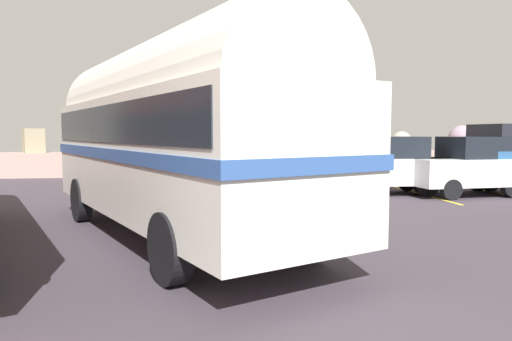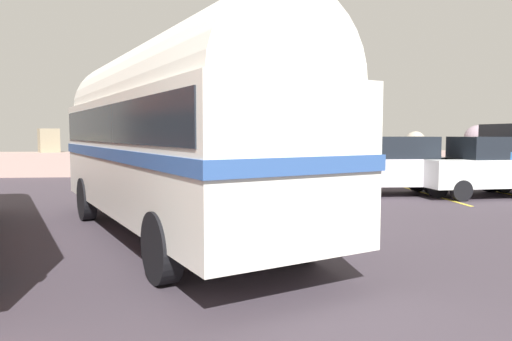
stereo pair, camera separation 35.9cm
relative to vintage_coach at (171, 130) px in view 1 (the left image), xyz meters
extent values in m
cube|color=#3B333C|center=(1.72, 1.62, -2.04)|extent=(32.00, 26.00, 0.02)
cube|color=gray|center=(1.72, 13.42, -1.50)|extent=(31.36, 1.80, 1.10)
cube|color=gray|center=(-6.87, 13.68, -0.40)|extent=(1.24, 1.36, 1.10)
cube|color=gray|center=(-3.94, 12.92, -0.33)|extent=(1.27, 1.35, 1.24)
cube|color=#A77D8B|center=(0.10, 13.69, -0.43)|extent=(1.40, 1.37, 1.05)
cube|color=gray|center=(3.84, 13.45, -0.30)|extent=(1.63, 1.61, 1.30)
sphere|color=#9F786E|center=(7.62, 13.21, -0.49)|extent=(0.92, 0.92, 0.92)
sphere|color=#9D9485|center=(10.77, 13.43, -0.46)|extent=(0.98, 0.98, 0.98)
sphere|color=gray|center=(13.98, 13.38, -0.30)|extent=(1.29, 1.29, 1.29)
cube|color=gold|center=(5.09, 5.12, -2.03)|extent=(0.12, 4.40, 0.01)
cube|color=gold|center=(7.69, 5.12, -2.03)|extent=(0.12, 4.40, 0.01)
cube|color=yellow|center=(10.29, 5.12, -2.03)|extent=(0.12, 4.40, 0.01)
cylinder|color=black|center=(-2.09, 1.89, -1.55)|extent=(0.66, 0.99, 0.96)
cylinder|color=black|center=(-0.09, 2.82, -1.55)|extent=(0.66, 0.99, 0.96)
cylinder|color=black|center=(0.09, -2.83, -1.55)|extent=(0.66, 0.99, 0.96)
cylinder|color=black|center=(2.10, -1.90, -1.55)|extent=(0.66, 0.99, 0.96)
cube|color=silver|center=(0.00, 0.00, -0.48)|extent=(5.71, 8.63, 2.10)
cylinder|color=silver|center=(0.00, 0.00, 0.57)|extent=(5.39, 8.24, 2.20)
cube|color=#305497|center=(0.00, 0.00, -0.42)|extent=(5.79, 8.73, 0.20)
cube|color=black|center=(0.00, 0.00, 0.10)|extent=(5.60, 8.34, 0.64)
cube|color=silver|center=(-1.79, 3.87, -1.35)|extent=(2.14, 1.10, 0.28)
cylinder|color=black|center=(5.05, 4.73, -1.72)|extent=(0.63, 0.22, 0.62)
cylinder|color=black|center=(5.09, 6.26, -1.72)|extent=(0.63, 0.22, 0.62)
cylinder|color=black|center=(7.59, 4.66, -1.72)|extent=(0.63, 0.22, 0.62)
cylinder|color=black|center=(7.64, 6.19, -1.72)|extent=(0.63, 0.22, 0.62)
cube|color=silver|center=(6.34, 5.46, -1.27)|extent=(4.15, 1.81, 0.84)
cube|color=black|center=(6.59, 5.45, -0.51)|extent=(2.24, 1.62, 0.68)
cylinder|color=black|center=(7.93, 3.90, -1.72)|extent=(0.63, 0.25, 0.62)
cylinder|color=black|center=(7.81, 5.43, -1.72)|extent=(0.63, 0.25, 0.62)
cylinder|color=black|center=(10.35, 5.63, -1.72)|extent=(0.63, 0.25, 0.62)
cube|color=silver|center=(9.14, 4.77, -1.27)|extent=(4.22, 2.02, 0.84)
cube|color=black|center=(9.39, 4.79, -0.51)|extent=(2.32, 1.73, 0.68)
cylinder|color=black|center=(10.02, 5.84, -1.65)|extent=(0.77, 0.27, 0.76)
cube|color=black|center=(10.47, 5.00, -0.19)|extent=(1.88, 1.84, 0.84)
cylinder|color=#5B5B60|center=(3.65, 8.17, 0.95)|extent=(0.14, 0.14, 5.99)
cube|color=beige|center=(4.45, 8.35, 3.84)|extent=(0.44, 0.24, 0.18)
camera|label=1|loc=(0.42, -8.87, -0.06)|focal=32.76mm
camera|label=2|loc=(0.77, -8.91, -0.06)|focal=32.76mm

